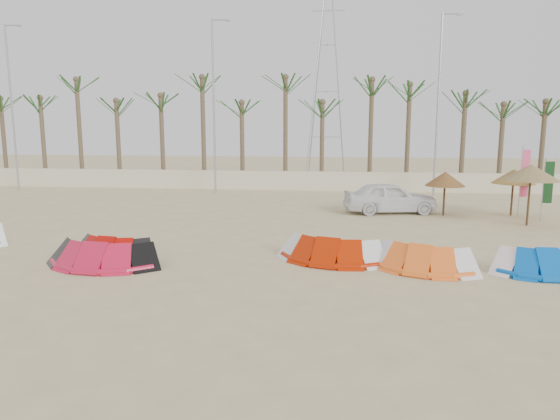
# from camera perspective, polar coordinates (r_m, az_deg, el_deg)

# --- Properties ---
(ground) EXTENTS (120.00, 120.00, 0.00)m
(ground) POSITION_cam_1_polar(r_m,az_deg,el_deg) (12.91, -3.27, -10.13)
(ground) COLOR #D1BA7F
(ground) RESTS_ON ground
(boundary_wall) EXTENTS (60.00, 0.30, 1.30)m
(boundary_wall) POSITION_cam_1_polar(r_m,az_deg,el_deg) (34.22, 3.25, 3.34)
(boundary_wall) COLOR beige
(boundary_wall) RESTS_ON ground
(palm_line) EXTENTS (52.00, 4.00, 7.70)m
(palm_line) POSITION_cam_1_polar(r_m,az_deg,el_deg) (35.55, 4.60, 12.91)
(palm_line) COLOR brown
(palm_line) RESTS_ON ground
(lamp_a) EXTENTS (1.25, 0.14, 11.00)m
(lamp_a) POSITION_cam_1_polar(r_m,az_deg,el_deg) (38.91, -28.29, 10.54)
(lamp_a) COLOR #A5A8AD
(lamp_a) RESTS_ON ground
(lamp_b) EXTENTS (1.25, 0.14, 11.00)m
(lamp_b) POSITION_cam_1_polar(r_m,az_deg,el_deg) (33.01, -7.52, 11.95)
(lamp_b) COLOR #A5A8AD
(lamp_b) RESTS_ON ground
(lamp_c) EXTENTS (1.25, 0.14, 11.00)m
(lamp_c) POSITION_cam_1_polar(r_m,az_deg,el_deg) (32.52, 17.67, 11.62)
(lamp_c) COLOR #A5A8AD
(lamp_c) RESTS_ON ground
(pylon) EXTENTS (3.00, 3.00, 14.00)m
(pylon) POSITION_cam_1_polar(r_m,az_deg,el_deg) (40.21, 5.22, 3.31)
(pylon) COLOR #A5A8AD
(pylon) RESTS_ON ground
(kite_red_left) EXTENTS (3.20, 1.90, 0.90)m
(kite_red_left) POSITION_cam_1_polar(r_m,az_deg,el_deg) (17.37, -18.44, -4.02)
(kite_red_left) COLOR #AE0A04
(kite_red_left) RESTS_ON ground
(kite_red_mid) EXTENTS (3.74, 1.80, 0.90)m
(kite_red_mid) POSITION_cam_1_polar(r_m,az_deg,el_deg) (16.83, -19.26, -4.47)
(kite_red_mid) COLOR red
(kite_red_mid) RESTS_ON ground
(kite_red_right) EXTENTS (3.80, 2.34, 0.90)m
(kite_red_right) POSITION_cam_1_polar(r_m,az_deg,el_deg) (16.53, 5.84, -4.23)
(kite_red_right) COLOR #AF1C00
(kite_red_right) RESTS_ON ground
(kite_orange) EXTENTS (3.60, 2.46, 0.90)m
(kite_orange) POSITION_cam_1_polar(r_m,az_deg,el_deg) (16.07, 15.73, -4.96)
(kite_orange) COLOR orange
(kite_orange) RESTS_ON ground
(kite_blue) EXTENTS (2.90, 1.55, 0.90)m
(kite_blue) POSITION_cam_1_polar(r_m,az_deg,el_deg) (16.89, 27.64, -5.01)
(kite_blue) COLOR #0352B8
(kite_blue) RESTS_ON ground
(parasol_left) EXTENTS (1.93, 1.93, 2.16)m
(parasol_left) POSITION_cam_1_polar(r_m,az_deg,el_deg) (25.65, 18.35, 3.39)
(parasol_left) COLOR #4C331E
(parasol_left) RESTS_ON ground
(parasol_mid) EXTENTS (2.43, 2.43, 2.71)m
(parasol_mid) POSITION_cam_1_polar(r_m,az_deg,el_deg) (24.39, 26.76, 3.85)
(parasol_mid) COLOR #4C331E
(parasol_mid) RESTS_ON ground
(parasol_right) EXTENTS (2.06, 2.06, 2.29)m
(parasol_right) POSITION_cam_1_polar(r_m,az_deg,el_deg) (26.82, 25.14, 3.49)
(parasol_right) COLOR #4C331E
(parasol_right) RESTS_ON ground
(flag_pink) EXTENTS (0.44, 0.14, 3.45)m
(flag_pink) POSITION_cam_1_polar(r_m,az_deg,el_deg) (26.29, 26.16, 3.56)
(flag_pink) COLOR #A5A8AD
(flag_pink) RESTS_ON ground
(flag_green) EXTENTS (0.45, 0.04, 2.93)m
(flag_green) POSITION_cam_1_polar(r_m,az_deg,el_deg) (25.79, 28.23, 2.62)
(flag_green) COLOR #A5A8AD
(flag_green) RESTS_ON ground
(car) EXTENTS (4.88, 2.68, 1.57)m
(car) POSITION_cam_1_polar(r_m,az_deg,el_deg) (25.81, 12.45, 1.41)
(car) COLOR white
(car) RESTS_ON ground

